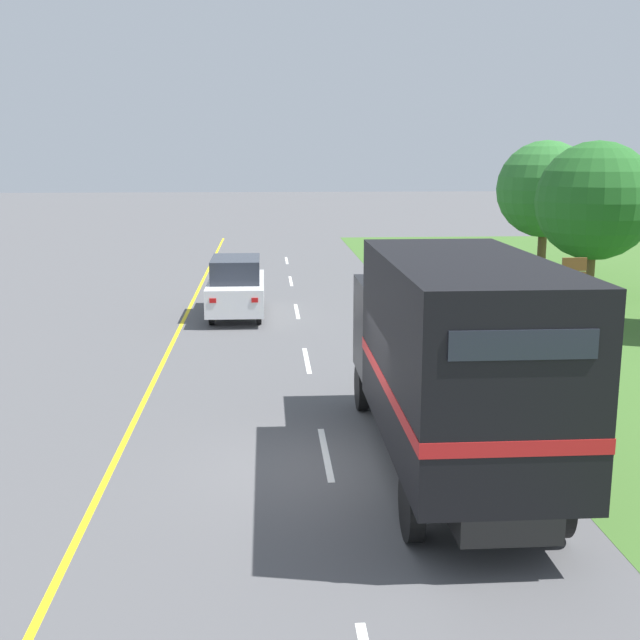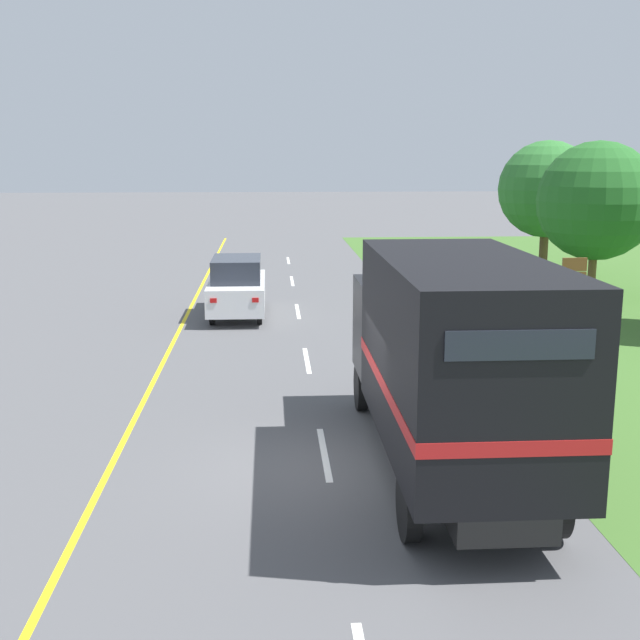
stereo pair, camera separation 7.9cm
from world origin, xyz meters
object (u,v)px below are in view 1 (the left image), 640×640
(roadside_tree_mid, at_px, (595,201))
(highway_sign, at_px, (548,300))
(roadside_tree_far, at_px, (545,189))
(horse_trailer_truck, at_px, (451,355))
(lead_car_white, at_px, (236,287))

(roadside_tree_mid, bearing_deg, highway_sign, -117.02)
(roadside_tree_mid, bearing_deg, roadside_tree_far, 87.83)
(horse_trailer_truck, bearing_deg, highway_sign, 58.05)
(lead_car_white, relative_size, roadside_tree_far, 0.77)
(lead_car_white, distance_m, roadside_tree_far, 16.69)
(highway_sign, relative_size, roadside_tree_mid, 0.49)
(roadside_tree_mid, xyz_separation_m, roadside_tree_far, (0.23, 6.16, 0.16))
(horse_trailer_truck, height_order, lead_car_white, horse_trailer_truck)
(horse_trailer_truck, distance_m, highway_sign, 7.12)
(lead_car_white, bearing_deg, highway_sign, -44.29)
(lead_car_white, xyz_separation_m, roadside_tree_far, (13.50, 9.43, 2.70))
(roadside_tree_mid, relative_size, roadside_tree_far, 0.98)
(horse_trailer_truck, xyz_separation_m, highway_sign, (3.77, 6.04, -0.25))
(highway_sign, relative_size, roadside_tree_far, 0.48)
(horse_trailer_truck, bearing_deg, roadside_tree_far, 67.54)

